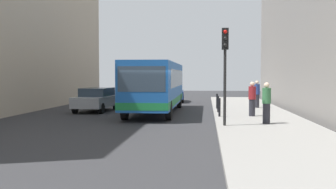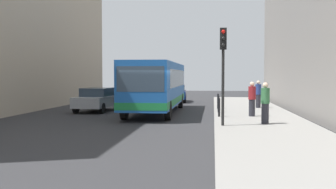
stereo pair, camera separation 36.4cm
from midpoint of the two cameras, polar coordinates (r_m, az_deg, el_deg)
The scene contains 12 objects.
ground_plane at distance 20.01m, azimuth -2.13°, elevation -3.79°, with size 80.00×80.00×0.00m, color #2D2D30.
sidewalk at distance 19.93m, azimuth 13.44°, elevation -3.67°, with size 4.40×40.00×0.15m, color gray.
bus at distance 24.33m, azimuth -1.14°, elevation 1.44°, with size 2.54×11.02×3.00m.
car_beside_bus at distance 25.81m, azimuth -9.52°, elevation -0.61°, with size 2.07×4.50×1.48m.
car_behind_bus at distance 34.58m, azimuth 1.34°, elevation 0.26°, with size 2.08×4.50×1.48m.
traffic_light at distance 17.09m, azimuth 8.42°, elevation 5.17°, with size 0.28×0.33×4.10m.
bollard_near at distance 20.86m, azimuth 7.75°, elevation -1.82°, with size 0.11×0.11×0.95m, color black.
bollard_mid at distance 23.34m, azimuth 7.61°, elevation -1.34°, with size 0.11×0.11×0.95m, color black.
bollard_far at distance 25.82m, azimuth 7.50°, elevation -0.95°, with size 0.11×0.11×0.95m, color black.
pedestrian_near_signal at distance 18.13m, azimuth 14.16°, elevation -1.18°, with size 0.38×0.38×1.81m.
pedestrian_mid_sidewalk at distance 21.32m, azimuth 12.29°, elevation -0.62°, with size 0.38×0.38×1.79m.
pedestrian_far_sidewalk at distance 26.97m, azimuth 13.04°, elevation 0.05°, with size 0.38×0.38×1.78m.
Camera 2 is at (3.15, -19.64, 2.27)m, focal length 43.04 mm.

